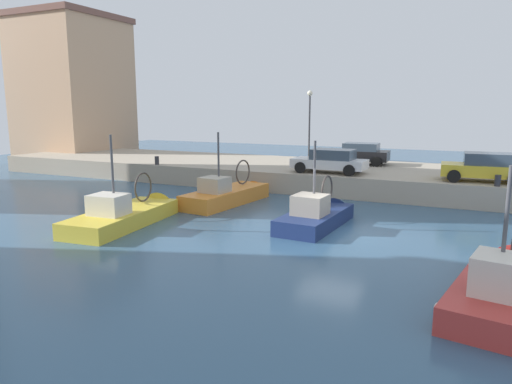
# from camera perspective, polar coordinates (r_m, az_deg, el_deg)

# --- Properties ---
(water_surface) EXTENTS (80.00, 80.00, 0.00)m
(water_surface) POSITION_cam_1_polar(r_m,az_deg,el_deg) (19.07, 9.11, -4.93)
(water_surface) COLOR #335675
(water_surface) RESTS_ON ground
(quay_wall) EXTENTS (9.00, 56.00, 1.20)m
(quay_wall) POSITION_cam_1_polar(r_m,az_deg,el_deg) (29.96, 15.33, 1.55)
(quay_wall) COLOR #ADA08C
(quay_wall) RESTS_ON ground
(fishing_boat_red) EXTENTS (6.58, 3.04, 4.55)m
(fishing_boat_red) POSITION_cam_1_polar(r_m,az_deg,el_deg) (14.20, 27.85, -10.97)
(fishing_boat_red) COLOR #BC3833
(fishing_boat_red) RESTS_ON ground
(fishing_boat_navy) EXTENTS (5.60, 2.31, 4.44)m
(fishing_boat_navy) POSITION_cam_1_polar(r_m,az_deg,el_deg) (20.33, 7.58, -3.56)
(fishing_boat_navy) COLOR navy
(fishing_boat_navy) RESTS_ON ground
(fishing_boat_yellow) EXTENTS (6.78, 2.62, 4.79)m
(fishing_boat_yellow) POSITION_cam_1_polar(r_m,az_deg,el_deg) (21.12, -15.13, -3.37)
(fishing_boat_yellow) COLOR gold
(fishing_boat_yellow) RESTS_ON ground
(fishing_boat_orange) EXTENTS (6.59, 2.58, 4.54)m
(fishing_boat_orange) POSITION_cam_1_polar(r_m,az_deg,el_deg) (24.75, -3.17, -1.04)
(fishing_boat_orange) COLOR orange
(fishing_boat_orange) RESTS_ON ground
(parked_car_white) EXTENTS (2.11, 4.23, 1.36)m
(parked_car_white) POSITION_cam_1_polar(r_m,az_deg,el_deg) (27.47, 9.00, 3.77)
(parked_car_white) COLOR silver
(parked_car_white) RESTS_ON quay_wall
(parked_car_yellow) EXTENTS (2.23, 4.07, 1.46)m
(parked_car_yellow) POSITION_cam_1_polar(r_m,az_deg,el_deg) (26.58, 25.90, 2.73)
(parked_car_yellow) COLOR gold
(parked_car_yellow) RESTS_ON quay_wall
(parked_car_black) EXTENTS (2.17, 4.02, 1.40)m
(parked_car_black) POSITION_cam_1_polar(r_m,az_deg,el_deg) (31.99, 12.33, 4.60)
(parked_car_black) COLOR black
(parked_car_black) RESTS_ON quay_wall
(mooring_bollard_south) EXTENTS (0.28, 0.28, 0.55)m
(mooring_bollard_south) POSITION_cam_1_polar(r_m,az_deg,el_deg) (25.32, 27.20, 1.23)
(mooring_bollard_south) COLOR #2D2D33
(mooring_bollard_south) RESTS_ON quay_wall
(mooring_bollard_mid) EXTENTS (0.28, 0.28, 0.55)m
(mooring_bollard_mid) POSITION_cam_1_polar(r_m,az_deg,el_deg) (31.67, -11.89, 3.75)
(mooring_bollard_mid) COLOR #2D2D33
(mooring_bollard_mid) RESTS_ON quay_wall
(quay_streetlamp) EXTENTS (0.36, 0.36, 4.83)m
(quay_streetlamp) POSITION_cam_1_polar(r_m,az_deg,el_deg) (32.46, 6.50, 9.33)
(quay_streetlamp) COLOR #38383D
(quay_streetlamp) RESTS_ON quay_wall
(waterfront_building_west) EXTENTS (8.30, 8.01, 12.90)m
(waterfront_building_west) POSITION_cam_1_polar(r_m,az_deg,el_deg) (46.51, -21.22, 11.47)
(waterfront_building_west) COLOR tan
(waterfront_building_west) RESTS_ON ground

